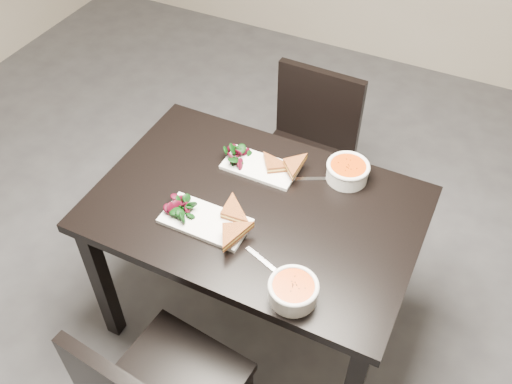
# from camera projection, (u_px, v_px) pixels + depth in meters

# --- Properties ---
(ground) EXTENTS (5.00, 5.00, 0.00)m
(ground) POSITION_uv_depth(u_px,v_px,m) (221.00, 324.00, 2.56)
(ground) COLOR #47474C
(ground) RESTS_ON ground
(table) EXTENTS (1.20, 0.80, 0.75)m
(table) POSITION_uv_depth(u_px,v_px,m) (256.00, 223.00, 2.12)
(table) COLOR black
(table) RESTS_ON ground
(chair_far) EXTENTS (0.43, 0.43, 0.85)m
(chair_far) POSITION_uv_depth(u_px,v_px,m) (307.00, 147.00, 2.69)
(chair_far) COLOR black
(chair_far) RESTS_ON ground
(plate_near) EXTENTS (0.32, 0.16, 0.02)m
(plate_near) POSITION_uv_depth(u_px,v_px,m) (205.00, 221.00, 1.99)
(plate_near) COLOR white
(plate_near) RESTS_ON table
(sandwich_near) EXTENTS (0.17, 0.13, 0.05)m
(sandwich_near) POSITION_uv_depth(u_px,v_px,m) (223.00, 218.00, 1.95)
(sandwich_near) COLOR #B05424
(sandwich_near) RESTS_ON plate_near
(salad_near) EXTENTS (0.10, 0.09, 0.04)m
(salad_near) POSITION_uv_depth(u_px,v_px,m) (181.00, 206.00, 2.00)
(salad_near) COLOR black
(salad_near) RESTS_ON plate_near
(soup_bowl_near) EXTENTS (0.16, 0.16, 0.07)m
(soup_bowl_near) POSITION_uv_depth(u_px,v_px,m) (293.00, 290.00, 1.74)
(soup_bowl_near) COLOR white
(soup_bowl_near) RESTS_ON table
(cutlery_near) EXTENTS (0.17, 0.08, 0.00)m
(cutlery_near) POSITION_uv_depth(u_px,v_px,m) (266.00, 263.00, 1.87)
(cutlery_near) COLOR silver
(cutlery_near) RESTS_ON table
(plate_far) EXTENTS (0.29, 0.15, 0.01)m
(plate_far) POSITION_uv_depth(u_px,v_px,m) (260.00, 167.00, 2.19)
(plate_far) COLOR white
(plate_far) RESTS_ON table
(sandwich_far) EXTENTS (0.18, 0.17, 0.05)m
(sandwich_far) POSITION_uv_depth(u_px,v_px,m) (274.00, 169.00, 2.14)
(sandwich_far) COLOR #B05424
(sandwich_far) RESTS_ON plate_far
(salad_far) EXTENTS (0.09, 0.08, 0.04)m
(salad_far) POSITION_uv_depth(u_px,v_px,m) (237.00, 155.00, 2.20)
(salad_far) COLOR black
(salad_far) RESTS_ON plate_far
(soup_bowl_far) EXTENTS (0.17, 0.17, 0.07)m
(soup_bowl_far) POSITION_uv_depth(u_px,v_px,m) (348.00, 171.00, 2.12)
(soup_bowl_far) COLOR white
(soup_bowl_far) RESTS_ON table
(cutlery_far) EXTENTS (0.17, 0.10, 0.00)m
(cutlery_far) POSITION_uv_depth(u_px,v_px,m) (315.00, 179.00, 2.15)
(cutlery_far) COLOR silver
(cutlery_far) RESTS_ON table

